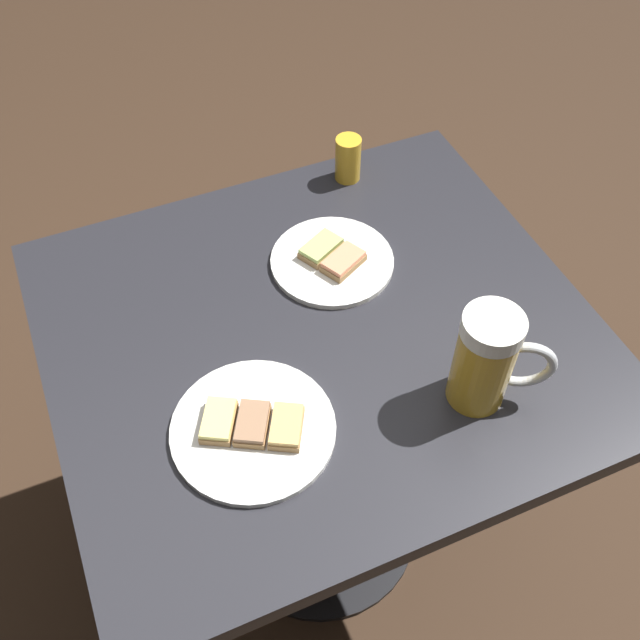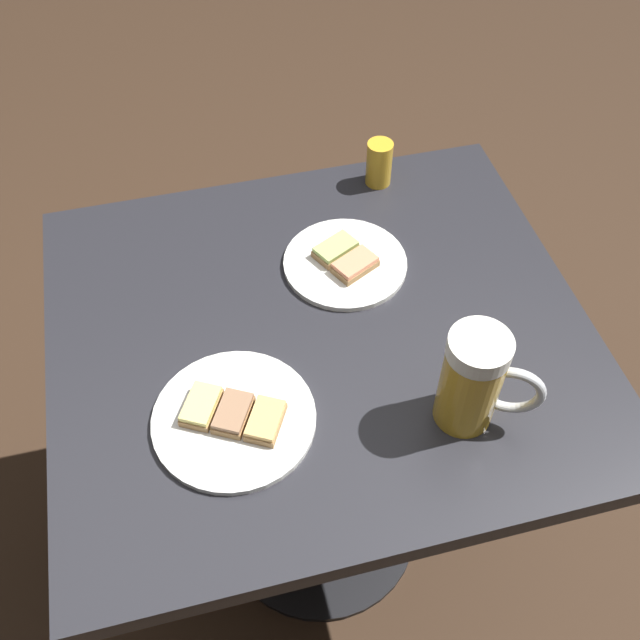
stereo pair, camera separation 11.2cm
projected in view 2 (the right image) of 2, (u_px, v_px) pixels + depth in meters
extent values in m
plane|color=#382619|center=(320.00, 525.00, 1.70)|extent=(6.00, 6.00, 0.00)
cylinder|color=black|center=(320.00, 523.00, 1.70)|extent=(0.44, 0.44, 0.01)
cylinder|color=black|center=(320.00, 446.00, 1.42)|extent=(0.09, 0.09, 0.70)
cube|color=#232328|center=(320.00, 335.00, 1.15)|extent=(0.83, 0.75, 0.04)
cylinder|color=white|center=(234.00, 419.00, 1.03)|extent=(0.23, 0.23, 0.01)
cube|color=#9E7547|center=(266.00, 422.00, 1.01)|extent=(0.07, 0.08, 0.01)
cube|color=#E5B266|center=(265.00, 418.00, 1.00)|extent=(0.07, 0.08, 0.01)
cube|color=#9E7547|center=(233.00, 415.00, 1.02)|extent=(0.07, 0.08, 0.01)
cube|color=#997051|center=(233.00, 411.00, 1.01)|extent=(0.07, 0.08, 0.01)
cube|color=#9E7547|center=(202.00, 407.00, 1.03)|extent=(0.07, 0.08, 0.01)
cube|color=#EFE07A|center=(201.00, 403.00, 1.02)|extent=(0.07, 0.08, 0.01)
cylinder|color=white|center=(345.00, 263.00, 1.22)|extent=(0.21, 0.21, 0.01)
cube|color=#9E7547|center=(336.00, 251.00, 1.22)|extent=(0.08, 0.07, 0.01)
cube|color=#ADC66B|center=(336.00, 247.00, 1.22)|extent=(0.08, 0.07, 0.01)
cube|color=#9E7547|center=(355.00, 266.00, 1.20)|extent=(0.08, 0.07, 0.01)
cube|color=#EA8E66|center=(355.00, 262.00, 1.19)|extent=(0.08, 0.07, 0.01)
cylinder|color=gold|center=(469.00, 386.00, 0.99)|extent=(0.08, 0.08, 0.14)
cylinder|color=white|center=(480.00, 348.00, 0.92)|extent=(0.08, 0.08, 0.03)
torus|color=silver|center=(510.00, 391.00, 0.97)|extent=(0.09, 0.06, 0.09)
cylinder|color=gold|center=(379.00, 163.00, 1.33)|extent=(0.05, 0.05, 0.09)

